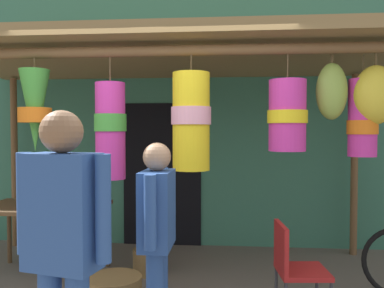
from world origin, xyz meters
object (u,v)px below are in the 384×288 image
(flower_heap_on_table, at_px, (46,199))
(vendor_in_orange, at_px, (63,238))
(wicker_basket_spare, at_px, (149,261))
(customer_foreground, at_px, (157,228))
(folding_chair, at_px, (293,264))
(display_table, at_px, (44,212))

(flower_heap_on_table, distance_m, vendor_in_orange, 2.45)
(wicker_basket_spare, distance_m, customer_foreground, 1.75)
(customer_foreground, bearing_deg, folding_chair, 23.70)
(flower_heap_on_table, bearing_deg, display_table, -122.38)
(display_table, distance_m, customer_foreground, 2.05)
(flower_heap_on_table, bearing_deg, wicker_basket_spare, 7.44)
(display_table, xyz_separation_m, folding_chair, (2.58, -0.90, -0.20))
(display_table, relative_size, wicker_basket_spare, 3.57)
(display_table, xyz_separation_m, customer_foreground, (1.52, -1.37, 0.19))
(flower_heap_on_table, xyz_separation_m, wicker_basket_spare, (1.14, 0.15, -0.72))
(display_table, relative_size, folding_chair, 1.59)
(display_table, relative_size, customer_foreground, 0.87)
(vendor_in_orange, height_order, customer_foreground, vendor_in_orange)
(display_table, distance_m, vendor_in_orange, 2.46)
(flower_heap_on_table, xyz_separation_m, folding_chair, (2.57, -0.92, -0.35))
(display_table, xyz_separation_m, flower_heap_on_table, (0.01, 0.02, 0.15))
(display_table, bearing_deg, folding_chair, -19.25)
(wicker_basket_spare, height_order, customer_foreground, customer_foreground)
(display_table, height_order, customer_foreground, customer_foreground)
(display_table, bearing_deg, flower_heap_on_table, 57.62)
(display_table, bearing_deg, wicker_basket_spare, 8.12)
(folding_chair, distance_m, customer_foreground, 1.23)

